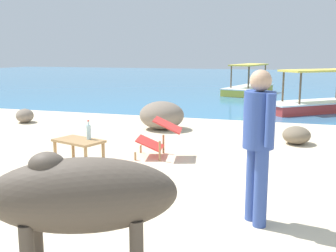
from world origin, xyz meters
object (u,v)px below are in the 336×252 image
Objects in this scene: cow at (76,196)px; boat_yellow at (248,87)px; bottle at (89,132)px; low_bench_table at (79,145)px; boat_red at (319,103)px; deck_chair_near at (159,135)px; person_standing at (258,136)px.

boat_yellow is at bearing -111.81° from cow.
boat_yellow is at bearing 85.46° from bottle.
low_bench_table is 8.78m from boat_red.
low_bench_table is at bearing -83.73° from cow.
boat_red is at bearing 82.00° from low_bench_table.
low_bench_table is 1.00× the size of deck_chair_near.
cow is 3.15m from low_bench_table.
cow reaches higher than deck_chair_near.
boat_red is at bearing -125.50° from cow.
boat_red is (1.06, 9.10, -0.70)m from person_standing.
bottle is at bearing 120.55° from person_standing.
cow reaches higher than bottle.
low_bench_table is at bearing 38.03° from deck_chair_near.
bottle reaches higher than deck_chair_near.
bottle is (-1.41, 2.81, -0.10)m from cow.
person_standing reaches higher than cow.
bottle is at bearing -170.67° from boat_yellow.
cow is 1.14× the size of person_standing.
bottle is at bearing -86.59° from cow.
deck_chair_near is (0.79, 1.00, -0.20)m from bottle.
boat_yellow reaches higher than bottle.
cow is 0.48× the size of boat_yellow.
boat_yellow is (-0.40, 15.55, -0.44)m from cow.
low_bench_table is at bearing 123.00° from person_standing.
person_standing reaches higher than boat_yellow.
boat_yellow is at bearing 63.06° from person_standing.
cow is 3.15m from bottle.
deck_chair_near is 0.22× the size of boat_yellow.
deck_chair_near is 3.00m from person_standing.
person_standing is (2.79, -1.21, 0.56)m from low_bench_table.
boat_red reaches higher than deck_chair_near.
low_bench_table is (-1.55, 2.73, -0.30)m from cow.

